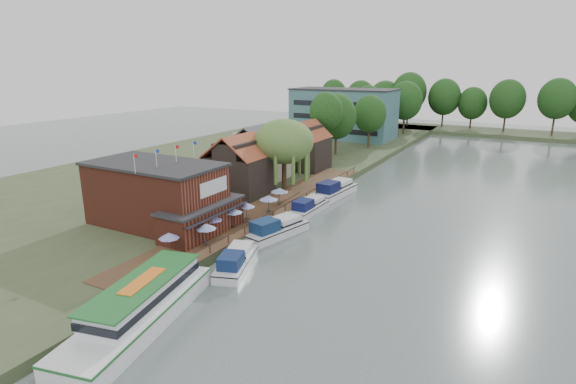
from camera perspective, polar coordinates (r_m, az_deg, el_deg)
The scene contains 29 objects.
ground at distance 46.19m, azimuth -0.67°, elevation -8.12°, with size 260.00×260.00×0.00m, color #4A5655.
land_bank at distance 89.80m, azimuth -6.36°, elevation 3.95°, with size 50.00×140.00×1.00m, color #384728.
quay_deck at distance 57.69m, azimuth -2.70°, elevation -2.08°, with size 6.00×50.00×0.10m, color #47301E.
quay_rail at distance 56.66m, azimuth -0.11°, elevation -1.91°, with size 0.20×49.00×1.00m, color black, non-canonical shape.
pub at distance 51.85m, azimuth -14.84°, elevation -0.50°, with size 20.00×11.00×7.30m, color maroon, non-canonical shape.
hotel_block at distance 115.60m, azimuth 7.05°, elevation 9.89°, with size 25.40×12.40×12.30m, color #38666B, non-canonical shape.
cottage_a at distance 63.56m, azimuth -6.26°, elevation 3.44°, with size 8.60×7.60×8.50m, color black, non-canonical shape.
cottage_b at distance 73.34m, azimuth -3.70°, elevation 5.15°, with size 9.60×8.60×8.50m, color beige, non-canonical shape.
cottage_c at distance 79.11m, azimuth 2.28°, elevation 5.95°, with size 7.60×7.60×8.50m, color black, non-canonical shape.
willow at distance 65.16m, azimuth -0.50°, elevation 4.70°, with size 8.60×8.60×10.43m, color #476B2D, non-canonical shape.
umbrella_0 at distance 44.41m, azimuth -14.80°, elevation -6.47°, with size 2.00×2.00×2.38m, color navy, non-canonical shape.
umbrella_1 at distance 46.07m, azimuth -10.35°, elevation -5.37°, with size 2.15×2.15×2.38m, color navy, non-canonical shape.
umbrella_2 at distance 48.47m, azimuth -9.59°, elevation -4.26°, with size 2.26×2.26×2.38m, color navy, non-canonical shape.
umbrella_3 at distance 50.59m, azimuth -7.00°, elevation -3.29°, with size 2.20×2.20×2.38m, color navy, non-canonical shape.
umbrella_4 at distance 52.33m, azimuth -5.28°, elevation -2.58°, with size 1.96×1.96×2.38m, color navy, non-canonical shape.
umbrella_5 at distance 54.95m, azimuth -2.49°, elevation -1.63°, with size 2.31×2.31×2.38m, color #1C329A, non-canonical shape.
umbrella_6 at distance 58.26m, azimuth -1.10°, elevation -0.61°, with size 2.31×2.31×2.38m, color #1B4194, non-canonical shape.
cruiser_0 at distance 43.38m, azimuth -6.61°, elevation -8.33°, with size 2.87×8.91×2.12m, color silver, non-canonical shape.
cruiser_1 at distance 50.90m, azimuth -1.47°, elevation -4.39°, with size 3.13×9.68×2.34m, color silver, non-canonical shape.
cruiser_2 at distance 59.02m, azimuth 2.67°, elevation -1.65°, with size 2.87×8.91×2.12m, color silver, non-canonical shape.
cruiser_3 at distance 66.76m, azimuth 5.96°, elevation 0.54°, with size 3.38×10.46×2.56m, color white, non-canonical shape.
tour_boat at distance 35.80m, azimuth -18.47°, elevation -13.48°, with size 4.33×15.42×3.37m, color silver, non-canonical shape.
swan at distance 38.79m, azimuth -15.59°, elevation -13.30°, with size 0.44×0.44×0.44m, color white.
bank_tree_0 at distance 85.22m, azimuth 4.83°, elevation 8.17°, with size 6.22×6.22×13.09m, color #143811, non-canonical shape.
bank_tree_1 at distance 93.02m, azimuth 6.13°, elevation 8.56°, with size 8.07×8.07×12.43m, color #143811, non-canonical shape.
bank_tree_2 at distance 101.03m, azimuth 10.30°, elevation 8.75°, with size 7.10×7.10×11.68m, color #143811, non-canonical shape.
bank_tree_3 at distance 123.48m, azimuth 10.10°, elevation 10.26°, with size 7.35×7.35×12.84m, color #143811, non-canonical shape.
bank_tree_4 at distance 125.39m, azimuth 14.62°, elevation 10.32°, with size 8.88×8.88×13.90m, color #143811, non-canonical shape.
bank_tree_5 at distance 136.17m, azimuth 13.31°, elevation 10.22°, with size 6.66×6.66×11.15m, color #143811, non-canonical shape.
Camera 1 is at (20.86, -36.74, 18.66)m, focal length 28.00 mm.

